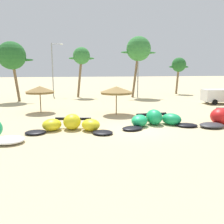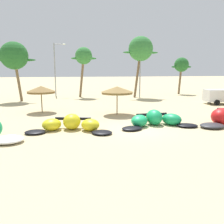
{
  "view_description": "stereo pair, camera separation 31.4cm",
  "coord_description": "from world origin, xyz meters",
  "px_view_note": "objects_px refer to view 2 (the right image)",
  "views": [
    {
      "loc": [
        -5.3,
        -16.55,
        4.34
      ],
      "look_at": [
        -1.48,
        2.0,
        1.0
      ],
      "focal_mm": 38.75,
      "sensor_mm": 36.0,
      "label": 1
    },
    {
      "loc": [
        -4.99,
        -16.61,
        4.34
      ],
      "look_at": [
        -1.48,
        2.0,
        1.0
      ],
      "focal_mm": 38.75,
      "sensor_mm": 36.0,
      "label": 2
    }
  ],
  "objects_px": {
    "kite_left_of_center": "(156,120)",
    "beach_umbrella_middle": "(117,90)",
    "palm_center_left": "(141,49)",
    "lamppost_west": "(56,66)",
    "beach_umbrella_near_van": "(41,90)",
    "lamppost_west_center": "(141,68)",
    "palm_left_of_gap": "(84,57)",
    "kite_left": "(71,124)",
    "palm_left": "(14,56)",
    "palm_center_right": "(181,65)"
  },
  "relations": [
    {
      "from": "kite_left",
      "to": "palm_left",
      "type": "distance_m",
      "value": 20.02
    },
    {
      "from": "kite_left_of_center",
      "to": "lamppost_west",
      "type": "distance_m",
      "value": 25.63
    },
    {
      "from": "beach_umbrella_near_van",
      "to": "lamppost_west_center",
      "type": "height_order",
      "value": "lamppost_west_center"
    },
    {
      "from": "kite_left",
      "to": "palm_center_left",
      "type": "height_order",
      "value": "palm_center_left"
    },
    {
      "from": "beach_umbrella_near_van",
      "to": "lamppost_west_center",
      "type": "relative_size",
      "value": 0.36
    },
    {
      "from": "beach_umbrella_middle",
      "to": "lamppost_west",
      "type": "bearing_deg",
      "value": 109.1
    },
    {
      "from": "palm_center_left",
      "to": "palm_center_right",
      "type": "height_order",
      "value": "palm_center_left"
    },
    {
      "from": "kite_left",
      "to": "kite_left_of_center",
      "type": "relative_size",
      "value": 0.98
    },
    {
      "from": "beach_umbrella_near_van",
      "to": "lamppost_west_center",
      "type": "bearing_deg",
      "value": 37.94
    },
    {
      "from": "kite_left_of_center",
      "to": "beach_umbrella_middle",
      "type": "xyz_separation_m",
      "value": [
        -1.97,
        5.34,
        1.9
      ]
    },
    {
      "from": "beach_umbrella_middle",
      "to": "palm_center_left",
      "type": "distance_m",
      "value": 16.09
    },
    {
      "from": "kite_left",
      "to": "beach_umbrella_middle",
      "type": "relative_size",
      "value": 1.97
    },
    {
      "from": "palm_left",
      "to": "palm_center_left",
      "type": "distance_m",
      "value": 18.28
    },
    {
      "from": "kite_left_of_center",
      "to": "lamppost_west_center",
      "type": "xyz_separation_m",
      "value": [
        4.58,
        18.79,
        4.08
      ]
    },
    {
      "from": "kite_left_of_center",
      "to": "beach_umbrella_near_van",
      "type": "distance_m",
      "value": 12.39
    },
    {
      "from": "kite_left",
      "to": "lamppost_west_center",
      "type": "distance_m",
      "value": 22.45
    },
    {
      "from": "beach_umbrella_near_van",
      "to": "palm_center_right",
      "type": "bearing_deg",
      "value": 33.44
    },
    {
      "from": "kite_left",
      "to": "beach_umbrella_middle",
      "type": "height_order",
      "value": "beach_umbrella_middle"
    },
    {
      "from": "palm_left_of_gap",
      "to": "lamppost_west_center",
      "type": "bearing_deg",
      "value": -15.22
    },
    {
      "from": "kite_left",
      "to": "kite_left_of_center",
      "type": "distance_m",
      "value": 6.54
    },
    {
      "from": "kite_left",
      "to": "palm_center_right",
      "type": "height_order",
      "value": "palm_center_right"
    },
    {
      "from": "kite_left_of_center",
      "to": "beach_umbrella_middle",
      "type": "relative_size",
      "value": 2.0
    },
    {
      "from": "kite_left_of_center",
      "to": "beach_umbrella_middle",
      "type": "height_order",
      "value": "beach_umbrella_middle"
    },
    {
      "from": "palm_center_left",
      "to": "palm_center_right",
      "type": "bearing_deg",
      "value": 23.41
    },
    {
      "from": "palm_center_right",
      "to": "lamppost_west_center",
      "type": "xyz_separation_m",
      "value": [
        -8.77,
        -4.13,
        -0.51
      ]
    },
    {
      "from": "palm_center_left",
      "to": "kite_left",
      "type": "bearing_deg",
      "value": -119.87
    },
    {
      "from": "kite_left",
      "to": "beach_umbrella_near_van",
      "type": "xyz_separation_m",
      "value": [
        -2.78,
        8.23,
        1.88
      ]
    },
    {
      "from": "beach_umbrella_middle",
      "to": "palm_center_left",
      "type": "xyz_separation_m",
      "value": [
        6.58,
        13.8,
        5.03
      ]
    },
    {
      "from": "palm_left_of_gap",
      "to": "beach_umbrella_near_van",
      "type": "bearing_deg",
      "value": -112.0
    },
    {
      "from": "beach_umbrella_near_van",
      "to": "palm_left",
      "type": "bearing_deg",
      "value": 113.72
    },
    {
      "from": "palm_left",
      "to": "lamppost_west_center",
      "type": "bearing_deg",
      "value": 3.77
    },
    {
      "from": "palm_left",
      "to": "kite_left_of_center",
      "type": "bearing_deg",
      "value": -52.4
    },
    {
      "from": "kite_left_of_center",
      "to": "beach_umbrella_middle",
      "type": "bearing_deg",
      "value": 110.22
    },
    {
      "from": "palm_center_right",
      "to": "lamppost_west",
      "type": "bearing_deg",
      "value": 177.6
    },
    {
      "from": "kite_left_of_center",
      "to": "palm_left_of_gap",
      "type": "distance_m",
      "value": 22.28
    },
    {
      "from": "palm_center_right",
      "to": "kite_left_of_center",
      "type": "bearing_deg",
      "value": -120.22
    },
    {
      "from": "palm_center_left",
      "to": "lamppost_west",
      "type": "relative_size",
      "value": 1.09
    },
    {
      "from": "palm_left_of_gap",
      "to": "palm_center_left",
      "type": "xyz_separation_m",
      "value": [
        8.61,
        -1.99,
        1.11
      ]
    },
    {
      "from": "kite_left",
      "to": "palm_center_right",
      "type": "distance_m",
      "value": 30.9
    },
    {
      "from": "kite_left",
      "to": "lamppost_west",
      "type": "relative_size",
      "value": 0.73
    },
    {
      "from": "kite_left_of_center",
      "to": "palm_left",
      "type": "distance_m",
      "value": 22.92
    },
    {
      "from": "kite_left_of_center",
      "to": "lamppost_west",
      "type": "bearing_deg",
      "value": 109.35
    },
    {
      "from": "palm_left_of_gap",
      "to": "beach_umbrella_middle",
      "type": "bearing_deg",
      "value": -82.68
    },
    {
      "from": "kite_left",
      "to": "lamppost_west_center",
      "type": "height_order",
      "value": "lamppost_west_center"
    },
    {
      "from": "palm_center_left",
      "to": "kite_left_of_center",
      "type": "bearing_deg",
      "value": -103.55
    },
    {
      "from": "palm_left_of_gap",
      "to": "lamppost_west",
      "type": "xyz_separation_m",
      "value": [
        -4.38,
        2.71,
        -1.46
      ]
    },
    {
      "from": "beach_umbrella_middle",
      "to": "lamppost_west",
      "type": "relative_size",
      "value": 0.37
    },
    {
      "from": "beach_umbrella_middle",
      "to": "beach_umbrella_near_van",
      "type": "bearing_deg",
      "value": 160.42
    },
    {
      "from": "kite_left",
      "to": "kite_left_of_center",
      "type": "height_order",
      "value": "kite_left_of_center"
    },
    {
      "from": "kite_left",
      "to": "beach_umbrella_near_van",
      "type": "bearing_deg",
      "value": 108.66
    }
  ]
}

